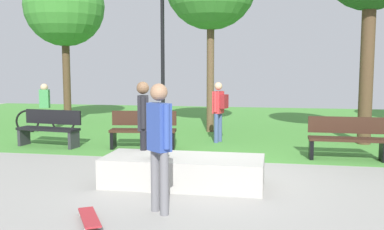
{
  "coord_description": "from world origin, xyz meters",
  "views": [
    {
      "loc": [
        1.1,
        -7.82,
        2.0
      ],
      "look_at": [
        -0.37,
        0.12,
        1.11
      ],
      "focal_mm": 41.23,
      "sensor_mm": 36.0,
      "label": 1
    }
  ],
  "objects": [
    {
      "name": "lamp_post",
      "position": [
        -2.34,
        5.68,
        2.68
      ],
      "size": [
        0.28,
        0.28,
        4.44
      ],
      "color": "black",
      "rests_on": "ground_plane"
    },
    {
      "name": "concrete_ledge",
      "position": [
        -0.37,
        -0.68,
        0.24
      ],
      "size": [
        2.68,
        1.09,
        0.49
      ],
      "primitive_type": "cube",
      "color": "#A8A59E",
      "rests_on": "ground_plane"
    },
    {
      "name": "skateboard_by_ledge",
      "position": [
        -1.2,
        -2.66,
        0.06
      ],
      "size": [
        0.58,
        0.79,
        0.08
      ],
      "color": "#A5262D",
      "rests_on": "ground_plane"
    },
    {
      "name": "park_bench_far_left",
      "position": [
        -2.02,
        2.48,
        0.48
      ],
      "size": [
        1.65,
        0.69,
        0.91
      ],
      "color": "#331E14",
      "rests_on": "ground_plane"
    },
    {
      "name": "skater_performing_trick",
      "position": [
        -0.41,
        -2.13,
        1.05
      ],
      "size": [
        0.37,
        0.36,
        1.78
      ],
      "color": "slate",
      "rests_on": "ground_plane"
    },
    {
      "name": "park_bench_center_lawn",
      "position": [
        2.67,
        2.03,
        0.48
      ],
      "size": [
        1.6,
        0.48,
        0.91
      ],
      "color": "#331E14",
      "rests_on": "ground_plane"
    },
    {
      "name": "skater_watching",
      "position": [
        -1.24,
        -0.12,
        1.01
      ],
      "size": [
        0.28,
        0.42,
        1.73
      ],
      "color": "black",
      "rests_on": "ground_plane"
    },
    {
      "name": "cyclist_on_bicycle",
      "position": [
        -5.75,
        4.5,
        0.63
      ],
      "size": [
        1.8,
        0.42,
        1.52
      ],
      "color": "black",
      "rests_on": "ground_plane"
    },
    {
      "name": "pedestrian_with_backpack",
      "position": [
        -0.31,
        3.67,
        0.95
      ],
      "size": [
        0.41,
        0.41,
        1.6
      ],
      "color": "#3F5184",
      "rests_on": "ground_plane"
    },
    {
      "name": "ground_plane",
      "position": [
        0.0,
        0.0,
        0.0
      ],
      "size": [
        28.0,
        28.0,
        0.0
      ],
      "primitive_type": "plane",
      "color": "gray"
    },
    {
      "name": "tree_broad_elm",
      "position": [
        -6.06,
        6.61,
        4.05
      ],
      "size": [
        2.75,
        2.75,
        5.45
      ],
      "color": "#4C3823",
      "rests_on": "grass_lawn"
    },
    {
      "name": "grass_lawn",
      "position": [
        0.0,
        7.67,
        0.0
      ],
      "size": [
        26.6,
        12.66,
        0.01
      ],
      "primitive_type": "cube",
      "color": "#478C38",
      "rests_on": "ground_plane"
    },
    {
      "name": "park_bench_by_oak",
      "position": [
        -4.42,
        2.3,
        0.48
      ],
      "size": [
        1.65,
        0.68,
        0.91
      ],
      "color": "black",
      "rests_on": "ground_plane"
    },
    {
      "name": "backpack_on_ledge",
      "position": [
        -0.74,
        -0.85,
        0.65
      ],
      "size": [
        0.25,
        0.31,
        0.32
      ],
      "primitive_type": "cube",
      "rotation": [
        0.0,
        0.0,
        1.77
      ],
      "color": "black",
      "rests_on": "concrete_ledge"
    }
  ]
}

